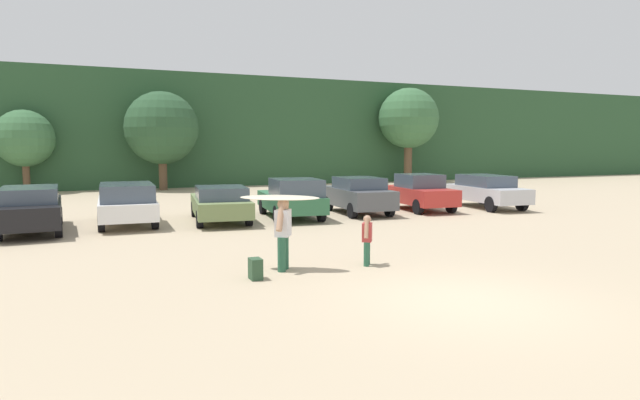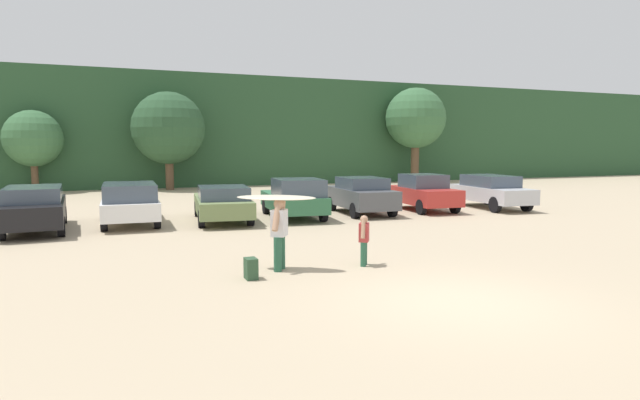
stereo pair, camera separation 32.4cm
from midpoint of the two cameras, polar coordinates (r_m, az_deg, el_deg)
ground_plane at (r=10.21m, az=14.29°, el=-10.36°), size 120.00×120.00×0.00m
hillside_ridge at (r=43.78m, az=-15.48°, el=6.98°), size 108.00×12.00×7.86m
tree_center_right at (r=36.86m, az=-29.20°, el=5.73°), size 3.42×3.42×5.01m
tree_center at (r=36.10m, az=-16.76°, el=7.34°), size 4.66×4.66×6.33m
tree_right at (r=42.45m, az=9.21°, el=8.55°), size 4.65×4.65×7.33m
parked_car_black at (r=19.96m, az=-28.88°, el=-0.75°), size 2.00×4.85×1.49m
parked_car_white at (r=20.36m, az=-20.32°, el=-0.23°), size 2.03×4.85×1.51m
parked_car_olive_green at (r=20.35m, az=-11.05°, el=-0.29°), size 2.45×4.97×1.35m
parked_car_forest_green at (r=20.85m, az=-3.43°, el=0.23°), size 2.37×4.61×1.59m
parked_car_dark_gray at (r=22.41m, az=3.66°, el=0.58°), size 2.10×4.27×1.53m
parked_car_red at (r=23.95m, az=10.21°, el=0.84°), size 2.10×4.06×1.59m
parked_car_silver at (r=25.59m, az=16.95°, el=1.00°), size 2.22×4.64×1.50m
person_adult at (r=12.11m, az=-4.73°, el=-3.20°), size 0.55×0.74×1.64m
person_child at (r=12.65m, az=4.30°, el=-3.97°), size 0.39×0.52×1.19m
surfboard_cream at (r=12.11m, az=-5.10°, el=0.26°), size 1.83×1.41×0.13m
backpack_dropped at (r=11.48m, az=-7.69°, el=-7.29°), size 0.24×0.34×0.45m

